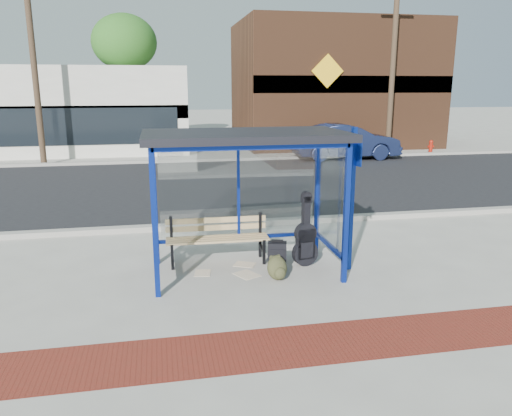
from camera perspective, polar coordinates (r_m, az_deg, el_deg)
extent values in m
plane|color=#B2ADA0|center=(8.72, -1.16, -7.33)|extent=(120.00, 120.00, 0.00)
cube|color=maroon|center=(6.42, 3.00, -15.54)|extent=(60.00, 1.00, 0.01)
cube|color=gray|center=(11.43, -3.68, -1.88)|extent=(60.00, 0.25, 0.12)
cube|color=black|center=(16.38, -6.00, 2.68)|extent=(60.00, 10.00, 0.00)
cube|color=gray|center=(21.39, -7.26, 5.42)|extent=(60.00, 0.25, 0.12)
cube|color=#B2ADA0|center=(23.27, -7.59, 5.95)|extent=(60.00, 4.00, 0.01)
cube|color=navy|center=(7.54, -11.52, -1.83)|extent=(0.08, 0.08, 2.30)
cube|color=navy|center=(8.07, 10.28, -0.74)|extent=(0.08, 0.08, 2.30)
cube|color=navy|center=(8.99, -11.50, 0.71)|extent=(0.08, 0.08, 2.30)
cube|color=navy|center=(9.44, 7.01, 1.51)|extent=(0.08, 0.08, 2.30)
cube|color=navy|center=(8.92, -2.08, 8.10)|extent=(3.00, 0.08, 0.08)
cube|color=navy|center=(7.45, -0.25, 6.98)|extent=(3.00, 0.08, 0.08)
cube|color=navy|center=(8.07, -11.88, 7.21)|extent=(0.08, 1.50, 0.08)
cube|color=navy|center=(8.57, 8.78, 7.72)|extent=(0.08, 1.50, 0.08)
cube|color=navy|center=(9.29, -1.98, -3.39)|extent=(3.00, 0.08, 0.06)
cube|color=navy|center=(8.48, -11.26, -5.37)|extent=(0.08, 1.50, 0.06)
cube|color=navy|center=(8.95, 8.35, -4.20)|extent=(0.08, 1.50, 0.06)
cube|color=navy|center=(9.06, -2.03, 2.37)|extent=(0.05, 0.05, 1.90)
cube|color=silver|center=(9.06, -2.02, 2.12)|extent=(2.84, 0.01, 1.82)
cube|color=silver|center=(8.23, -11.56, 0.63)|extent=(0.02, 1.34, 1.82)
cube|color=silver|center=(8.72, 8.55, 1.50)|extent=(0.02, 1.34, 1.82)
cube|color=black|center=(8.17, -1.25, 8.29)|extent=(3.30, 1.80, 0.12)
cube|color=#59331E|center=(28.13, 8.68, 13.79)|extent=(10.00, 7.00, 6.40)
cube|color=black|center=(24.90, 11.41, 13.69)|extent=(10.00, 0.10, 0.80)
cube|color=yellow|center=(24.29, 8.18, 15.24)|extent=(1.56, 0.06, 1.56)
cylinder|color=#4C3826|center=(30.07, -14.47, 12.17)|extent=(0.36, 0.36, 5.00)
ellipsoid|color=#275919|center=(30.15, -14.83, 17.87)|extent=(3.60, 3.60, 3.06)
cylinder|color=#4C3826|center=(33.08, 14.09, 12.31)|extent=(0.36, 0.36, 5.00)
ellipsoid|color=#275919|center=(33.16, 14.41, 17.49)|extent=(3.60, 3.60, 3.06)
cylinder|color=#4C3826|center=(21.92, -24.06, 14.91)|extent=(0.24, 0.24, 8.00)
cylinder|color=#4C3826|center=(23.82, 15.37, 15.41)|extent=(0.24, 0.24, 8.00)
cube|color=black|center=(8.88, -9.54, -5.57)|extent=(0.05, 0.05, 0.46)
cube|color=black|center=(9.19, -9.63, -3.55)|extent=(0.05, 0.05, 0.87)
cube|color=black|center=(9.07, -9.56, -5.15)|extent=(0.06, 0.41, 0.05)
cube|color=black|center=(9.02, 0.92, -5.04)|extent=(0.05, 0.05, 0.46)
cube|color=black|center=(9.33, 0.46, -3.08)|extent=(0.05, 0.05, 0.87)
cube|color=black|center=(9.21, 0.69, -4.65)|extent=(0.06, 0.41, 0.05)
cube|color=#DAB17E|center=(8.87, -4.31, -3.86)|extent=(1.84, 0.13, 0.04)
cube|color=#DAB17E|center=(8.98, -4.39, -3.64)|extent=(1.84, 0.13, 0.04)
cube|color=#DAB17E|center=(9.08, -4.46, -3.43)|extent=(1.84, 0.13, 0.04)
cube|color=#DAB17E|center=(9.19, -4.53, -3.23)|extent=(1.84, 0.13, 0.04)
cube|color=#DAB17E|center=(9.19, -4.57, -2.24)|extent=(1.84, 0.07, 0.10)
cube|color=#DAB17E|center=(9.15, -4.59, -1.38)|extent=(1.84, 0.07, 0.10)
cylinder|color=black|center=(9.01, 5.62, -5.13)|extent=(0.48, 0.21, 0.47)
cylinder|color=black|center=(8.90, 5.67, -2.90)|extent=(0.41, 0.20, 0.39)
cube|color=black|center=(8.95, 5.64, -4.05)|extent=(0.35, 0.19, 0.55)
cube|color=black|center=(8.79, 5.73, -0.54)|extent=(0.14, 0.13, 0.55)
cube|color=black|center=(8.74, 5.77, 1.01)|extent=(0.18, 0.14, 0.11)
cube|color=black|center=(8.72, 2.43, -5.52)|extent=(0.36, 0.28, 0.51)
cylinder|color=black|center=(8.80, 1.63, -6.98)|extent=(0.09, 0.19, 0.05)
cylinder|color=black|center=(8.80, 3.20, -7.00)|extent=(0.09, 0.19, 0.05)
cube|color=black|center=(8.63, 2.45, -3.76)|extent=(0.21, 0.09, 0.04)
cube|color=black|center=(8.61, 2.42, -5.67)|extent=(0.25, 0.08, 0.28)
ellipsoid|color=#32331C|center=(8.35, 2.42, -6.85)|extent=(0.38, 0.31, 0.40)
ellipsoid|color=#32331C|center=(8.27, 2.78, -7.49)|extent=(0.22, 0.17, 0.21)
cube|color=#32331C|center=(8.30, 2.37, -5.57)|extent=(0.12, 0.07, 0.03)
cube|color=navy|center=(8.66, 10.83, 0.86)|extent=(0.09, 0.09, 2.48)
cube|color=navy|center=(8.55, 11.33, 6.32)|extent=(0.11, 0.30, 0.47)
cube|color=white|center=(8.72, -6.11, -7.39)|extent=(0.33, 0.38, 0.01)
cube|color=white|center=(8.60, -1.06, -7.62)|extent=(0.48, 0.51, 0.01)
cube|color=white|center=(9.07, -1.29, -6.47)|extent=(0.46, 0.42, 0.01)
imported|color=#171F40|center=(22.31, 10.19, 7.48)|extent=(4.64, 1.64, 1.53)
cylinder|color=#A6190B|center=(25.00, 19.33, 6.45)|extent=(0.18, 0.18, 0.54)
sphere|color=#A6190B|center=(24.97, 19.39, 7.12)|extent=(0.20, 0.20, 0.20)
cylinder|color=#A6190B|center=(24.99, 19.35, 6.65)|extent=(0.29, 0.10, 0.09)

